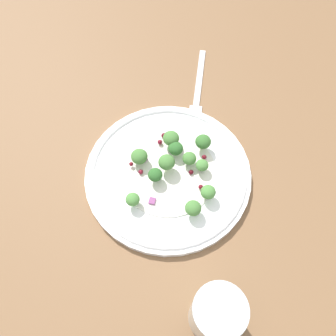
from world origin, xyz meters
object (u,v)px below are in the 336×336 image
object	(u,v)px
broccoli_floret_1	(171,138)
broccoli_floret_2	(203,166)
broccoli_floret_0	(139,157)
plate	(168,173)
fork	(198,88)
water_glass	(218,313)

from	to	relation	value
broccoli_floret_1	broccoli_floret_2	world-z (taller)	broccoli_floret_1
broccoli_floret_0	broccoli_floret_2	xyz separation A→B (cm)	(-5.34, -9.33, -0.12)
plate	broccoli_floret_1	distance (cm)	6.02
broccoli_floret_0	fork	size ratio (longest dim) A/B	0.17
plate	water_glass	world-z (taller)	water_glass
broccoli_floret_0	water_glass	xyz separation A→B (cm)	(-26.94, -2.18, 1.89)
water_glass	broccoli_floret_2	bearing A→B (deg)	-18.32
broccoli_floret_0	water_glass	size ratio (longest dim) A/B	0.29
plate	fork	size ratio (longest dim) A/B	1.64
plate	fork	bearing A→B (deg)	-37.28
broccoli_floret_1	broccoli_floret_2	size ratio (longest dim) A/B	1.32
broccoli_floret_1	water_glass	distance (cm)	28.75
fork	broccoli_floret_2	bearing A→B (deg)	159.13
broccoli_floret_0	broccoli_floret_1	distance (cm)	6.42
broccoli_floret_0	water_glass	distance (cm)	27.09
water_glass	broccoli_floret_1	bearing A→B (deg)	-8.15
fork	water_glass	size ratio (longest dim) A/B	1.74
broccoli_floret_1	water_glass	bearing A→B (deg)	171.85
broccoli_floret_0	fork	bearing A→B (deg)	-51.92
fork	water_glass	xyz separation A→B (cm)	(-39.64, 14.03, 4.71)
plate	water_glass	size ratio (longest dim) A/B	2.86
broccoli_floret_1	broccoli_floret_2	xyz separation A→B (cm)	(-6.80, -3.09, -0.32)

